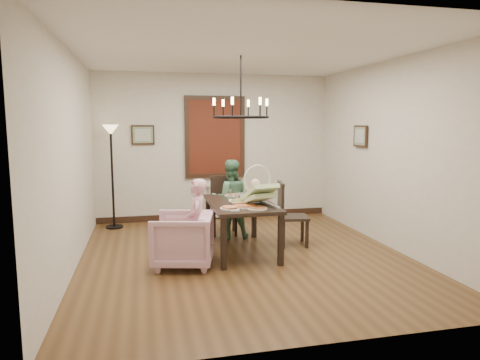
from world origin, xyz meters
name	(u,v)px	position (x,y,z in m)	size (l,w,h in m)	color
room_shell	(239,156)	(0.00, 0.37, 1.40)	(4.51, 5.00, 2.81)	brown
dining_table	(241,208)	(0.00, 0.25, 0.65)	(0.90, 1.58, 0.73)	black
chair_far	(224,205)	(-0.05, 1.27, 0.49)	(0.44, 0.44, 0.99)	black
chair_right	(293,213)	(0.86, 0.40, 0.49)	(0.44, 0.44, 0.99)	black
armchair	(183,240)	(-0.88, -0.20, 0.35)	(0.76, 0.78, 0.70)	#D7A4BB
elderly_woman	(197,228)	(-0.69, -0.13, 0.47)	(0.35, 0.23, 0.95)	#E5A2B3
seated_man	(230,206)	(0.00, 1.03, 0.53)	(0.52, 0.41, 1.07)	#4A7D59
baby_bouncer	(258,192)	(0.16, -0.12, 0.93)	(0.43, 0.60, 0.39)	#C2E09A
salad_bowl	(238,202)	(-0.08, 0.03, 0.77)	(0.33, 0.33, 0.08)	white
pizza_platter	(245,206)	(-0.03, -0.14, 0.75)	(0.31, 0.31, 0.04)	tan
drinking_glass	(238,197)	(-0.04, 0.29, 0.80)	(0.06, 0.06, 0.13)	silver
window_blinds	(215,137)	(0.00, 2.46, 1.60)	(1.00, 0.03, 1.40)	#531910
radiator	(215,201)	(0.00, 2.48, 0.35)	(0.92, 0.12, 0.62)	silver
picture_back	(143,135)	(-1.35, 2.47, 1.65)	(0.42, 0.03, 0.36)	black
picture_right	(360,136)	(2.21, 0.90, 1.65)	(0.42, 0.03, 0.36)	black
floor_lamp	(112,178)	(-1.90, 2.15, 0.90)	(0.30, 0.30, 1.80)	black
chandelier	(241,117)	(0.00, 0.25, 1.95)	(0.80, 0.80, 0.04)	black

